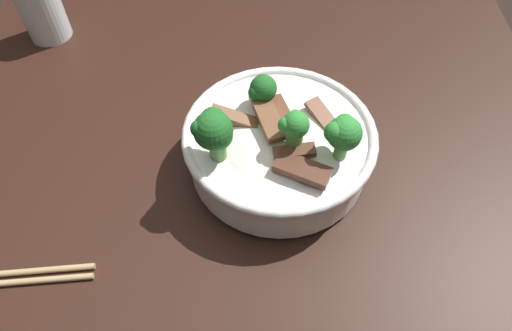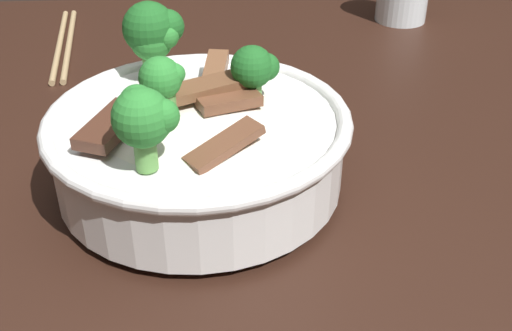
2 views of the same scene
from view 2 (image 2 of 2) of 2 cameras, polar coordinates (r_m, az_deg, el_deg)
dining_table at (r=0.65m, az=1.93°, el=-10.56°), size 1.17×0.89×0.76m
rice_bowl at (r=0.49m, az=-5.41°, el=2.58°), size 0.24×0.24×0.13m
chopsticks_pair at (r=0.81m, az=-17.14°, el=10.61°), size 0.04×0.23×0.01m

